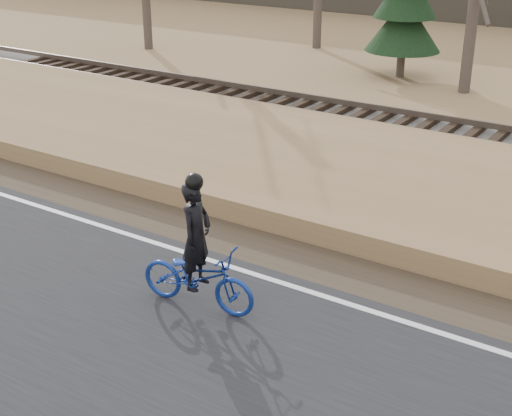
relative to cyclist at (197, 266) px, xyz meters
The scene contains 6 objects.
ground 2.70m from the cyclist, 24.56° to the left, with size 120.00×120.00×0.00m, color olive.
road 2.84m from the cyclist, 31.05° to the right, with size 120.00×6.00×0.06m, color black.
edge_line 2.77m from the cyclist, 28.44° to the left, with size 120.00×0.12×0.01m, color silver.
shoulder 3.36m from the cyclist, 43.99° to the left, with size 120.00×1.60×0.04m, color #473A2B.
embankment 5.81m from the cyclist, 65.90° to the left, with size 120.00×5.00×0.44m, color olive.
cyclist is the anchor object (origin of this frame).
Camera 1 is at (3.45, -8.38, 5.67)m, focal length 50.00 mm.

